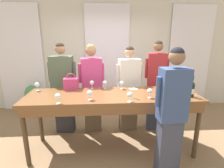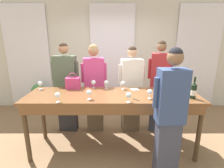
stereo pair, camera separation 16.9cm
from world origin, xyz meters
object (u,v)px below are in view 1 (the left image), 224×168
Objects in this scene: wine_glass_back_mid at (159,86)px; wine_glass_center_mid at (105,83)px; tasting_bar at (112,100)px; wine_glass_front_right at (37,85)px; wine_glass_near_host at (58,97)px; host_pouring at (171,114)px; guest_olive_jacket at (63,88)px; guest_cream_sweater at (129,89)px; handbag at (71,83)px; wine_glass_by_bottle at (92,83)px; wine_glass_back_left at (122,83)px; guest_striped_shirt at (156,86)px; wine_glass_center_right at (180,93)px; wine_glass_center_left at (150,91)px; potted_plant at (32,97)px; wine_glass_back_right at (170,82)px; guest_pink_top at (92,88)px; wine_bottle at (192,89)px; wine_glass_front_mid at (90,93)px; wine_glass_front_left at (130,95)px.

wine_glass_center_mid is at bearing 165.70° from wine_glass_back_mid.
wine_glass_front_right is (-1.28, 0.30, 0.20)m from tasting_bar.
host_pouring is at bearing -11.59° from wine_glass_near_host.
guest_olive_jacket is 1.04× the size of guest_cream_sweater.
wine_glass_by_bottle is (0.36, 0.03, -0.00)m from handbag.
wine_glass_back_left is (0.89, -0.05, -0.00)m from handbag.
tasting_bar is 1.14m from guest_striped_shirt.
wine_glass_front_right and wine_glass_back_left have the same top height.
guest_olive_jacket is at bearing 152.80° from wine_glass_center_right.
guest_cream_sweater is 0.96× the size of host_pouring.
host_pouring is at bearing -41.31° from tasting_bar.
wine_glass_back_mid is at bearing -51.88° from guest_cream_sweater.
host_pouring is (-0.08, -0.76, -0.17)m from wine_glass_back_mid.
guest_cream_sweater reaches higher than wine_glass_back_left.
guest_striped_shirt is (0.12, 0.55, -0.16)m from wine_glass_back_mid.
handbag is at bearing 157.33° from wine_glass_center_left.
wine_glass_by_bottle is at bearing 136.57° from host_pouring.
wine_glass_back_left is 0.20× the size of potted_plant.
wine_glass_center_right is 3.56m from potted_plant.
wine_glass_back_right is (0.90, 0.05, 0.00)m from wine_glass_back_left.
host_pouring reaches higher than wine_glass_back_left.
wine_glass_front_right is 0.08× the size of guest_pink_top.
guest_striped_shirt is at bearing -18.74° from potted_plant.
wine_glass_front_right is at bearing -157.84° from guest_pink_top.
tasting_bar is at bearing 171.94° from wine_bottle.
handbag is 0.43m from guest_olive_jacket.
wine_glass_back_right is at bearing 21.37° from wine_glass_front_mid.
wine_glass_center_left is 0.61m from wine_glass_back_left.
wine_glass_center_left is 1.72m from guest_olive_jacket.
wine_glass_by_bottle is 0.81m from guest_cream_sweater.
tasting_bar is 0.62m from wine_glass_center_left.
wine_glass_front_mid is at bearing 175.91° from wine_glass_center_right.
wine_bottle reaches higher than wine_glass_front_mid.
wine_glass_front_mid is 1.00× the size of wine_glass_back_mid.
potted_plant is at bearing 130.53° from wine_glass_front_mid.
potted_plant is at bearing 137.61° from wine_glass_front_left.
guest_olive_jacket reaches higher than wine_bottle.
wine_glass_front_right and wine_glass_center_right have the same top height.
guest_striped_shirt is at bearing 13.07° from wine_glass_by_bottle.
wine_glass_by_bottle is (-1.15, 0.26, 0.00)m from wine_glass_back_mid.
guest_cream_sweater is (0.73, 0.88, -0.23)m from wine_glass_front_mid.
wine_glass_front_right is at bearing -177.18° from wine_glass_center_mid.
tasting_bar is 1.51× the size of guest_striped_shirt.
wine_glass_back_right reaches higher than potted_plant.
tasting_bar is 0.77m from guest_cream_sweater.
guest_olive_jacket is (-1.73, 0.55, -0.18)m from wine_glass_back_mid.
guest_striped_shirt reaches higher than tasting_bar.
tasting_bar is 1.56× the size of guest_pink_top.
wine_glass_back_left is 1.00× the size of wine_glass_by_bottle.
wine_glass_back_right is at bearing -12.40° from guest_pink_top.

